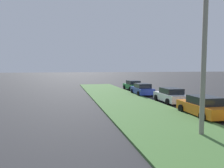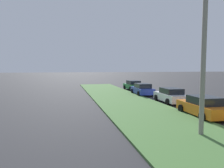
# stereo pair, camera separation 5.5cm
# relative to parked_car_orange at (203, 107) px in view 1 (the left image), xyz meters

# --- Properties ---
(grass_median) EXTENTS (60.00, 6.00, 0.12)m
(grass_median) POSITION_rel_parked_car_orange_xyz_m (-1.41, 3.62, -0.66)
(grass_median) COLOR #477238
(grass_median) RESTS_ON ground
(parked_car_orange) EXTENTS (4.37, 2.16, 1.47)m
(parked_car_orange) POSITION_rel_parked_car_orange_xyz_m (0.00, 0.00, 0.00)
(parked_car_orange) COLOR orange
(parked_car_orange) RESTS_ON ground
(parked_car_white) EXTENTS (4.37, 2.15, 1.47)m
(parked_car_white) POSITION_rel_parked_car_orange_xyz_m (5.80, -0.63, 0.00)
(parked_car_white) COLOR silver
(parked_car_white) RESTS_ON ground
(parked_car_blue) EXTENTS (4.36, 2.13, 1.47)m
(parked_car_blue) POSITION_rel_parked_car_orange_xyz_m (11.91, -0.02, 0.00)
(parked_car_blue) COLOR #23389E
(parked_car_blue) RESTS_ON ground
(parked_car_green) EXTENTS (4.35, 2.12, 1.47)m
(parked_car_green) POSITION_rel_parked_car_orange_xyz_m (17.61, -0.70, 0.00)
(parked_car_green) COLOR #1E6B38
(parked_car_green) RESTS_ON ground
(streetlight) EXTENTS (0.38, 2.87, 7.50)m
(streetlight) POSITION_rel_parked_car_orange_xyz_m (-3.69, 2.49, 3.67)
(streetlight) COLOR gray
(streetlight) RESTS_ON ground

